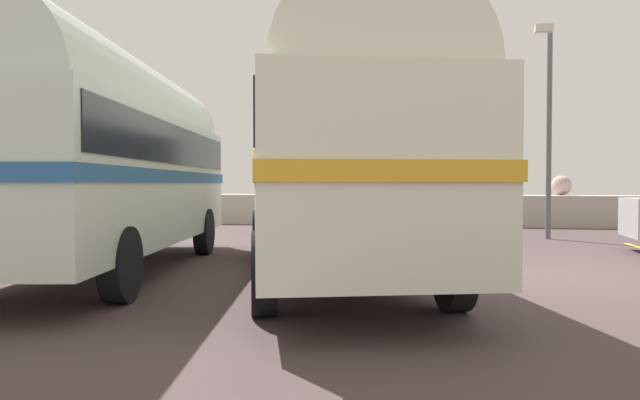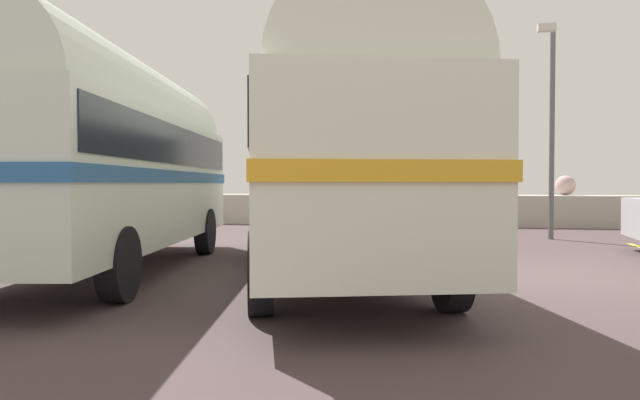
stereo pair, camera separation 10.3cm
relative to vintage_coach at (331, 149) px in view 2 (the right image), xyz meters
The scene contains 5 objects.
ground 4.13m from the vintage_coach, 15.61° to the left, with size 32.00×26.00×0.02m.
breakwater 13.32m from the vintage_coach, 74.29° to the left, with size 31.36×2.14×2.50m.
vintage_coach is the anchor object (origin of this frame).
second_coach 3.81m from the vintage_coach, behind, with size 3.84×8.87×3.70m.
lamp_post 8.90m from the vintage_coach, 58.09° to the left, with size 0.61×1.09×5.55m.
Camera 2 is at (-1.89, -10.29, 1.51)m, focal length 33.71 mm.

